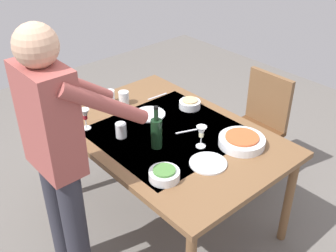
% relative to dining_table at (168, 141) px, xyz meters
% --- Properties ---
extents(ground_plane, '(6.00, 6.00, 0.00)m').
position_rel_dining_table_xyz_m(ground_plane, '(0.00, 0.00, -0.69)').
color(ground_plane, '#66605B').
extents(dining_table, '(1.57, 1.07, 0.76)m').
position_rel_dining_table_xyz_m(dining_table, '(0.00, 0.00, 0.00)').
color(dining_table, brown).
rests_on(dining_table, ground_plane).
extents(chair_near, '(0.40, 0.40, 0.91)m').
position_rel_dining_table_xyz_m(chair_near, '(-0.09, -0.92, -0.16)').
color(chair_near, '#523019').
rests_on(chair_near, ground_plane).
extents(person_server, '(0.42, 0.61, 1.69)m').
position_rel_dining_table_xyz_m(person_server, '(-0.00, 0.80, 0.27)').
color(person_server, '#2D2D38').
rests_on(person_server, ground_plane).
extents(wine_bottle, '(0.07, 0.07, 0.30)m').
position_rel_dining_table_xyz_m(wine_bottle, '(-0.08, 0.17, 0.18)').
color(wine_bottle, black).
rests_on(wine_bottle, dining_table).
extents(wine_glass_left, '(0.07, 0.07, 0.15)m').
position_rel_dining_table_xyz_m(wine_glass_left, '(0.41, 0.39, 0.17)').
color(wine_glass_left, white).
rests_on(wine_glass_left, dining_table).
extents(wine_glass_right, '(0.07, 0.07, 0.15)m').
position_rel_dining_table_xyz_m(wine_glass_right, '(-0.27, -0.04, 0.17)').
color(wine_glass_right, white).
rests_on(wine_glass_right, dining_table).
extents(water_cup_near_left, '(0.08, 0.08, 0.10)m').
position_rel_dining_table_xyz_m(water_cup_near_left, '(0.53, -0.02, 0.12)').
color(water_cup_near_left, silver).
rests_on(water_cup_near_left, dining_table).
extents(water_cup_near_right, '(0.07, 0.07, 0.10)m').
position_rel_dining_table_xyz_m(water_cup_near_right, '(0.16, 0.27, 0.12)').
color(water_cup_near_right, silver).
rests_on(water_cup_near_right, dining_table).
extents(water_cup_far_left, '(0.07, 0.07, 0.10)m').
position_rel_dining_table_xyz_m(water_cup_far_left, '(0.61, 0.05, 0.12)').
color(water_cup_far_left, silver).
rests_on(water_cup_far_left, dining_table).
extents(serving_bowl_pasta, '(0.30, 0.30, 0.07)m').
position_rel_dining_table_xyz_m(serving_bowl_pasta, '(-0.43, -0.26, 0.10)').
color(serving_bowl_pasta, silver).
rests_on(serving_bowl_pasta, dining_table).
extents(side_bowl_salad, '(0.18, 0.18, 0.07)m').
position_rel_dining_table_xyz_m(side_bowl_salad, '(-0.36, 0.35, 0.10)').
color(side_bowl_salad, silver).
rests_on(side_bowl_salad, dining_table).
extents(side_bowl_bread, '(0.16, 0.16, 0.07)m').
position_rel_dining_table_xyz_m(side_bowl_bread, '(0.15, -0.35, 0.10)').
color(side_bowl_bread, silver).
rests_on(side_bowl_bread, dining_table).
extents(dinner_plate_near, '(0.23, 0.23, 0.01)m').
position_rel_dining_table_xyz_m(dinner_plate_near, '(-0.43, 0.05, 0.07)').
color(dinner_plate_near, silver).
rests_on(dinner_plate_near, dining_table).
extents(dinner_plate_far, '(0.23, 0.23, 0.01)m').
position_rel_dining_table_xyz_m(dinner_plate_far, '(0.27, -0.06, 0.07)').
color(dinner_plate_far, silver).
rests_on(dinner_plate_far, dining_table).
extents(table_knife, '(0.09, 0.19, 0.00)m').
position_rel_dining_table_xyz_m(table_knife, '(-0.09, -0.12, 0.07)').
color(table_knife, silver).
rests_on(table_knife, dining_table).
extents(table_fork, '(0.03, 0.18, 0.00)m').
position_rel_dining_table_xyz_m(table_fork, '(0.45, -0.28, 0.07)').
color(table_fork, silver).
rests_on(table_fork, dining_table).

